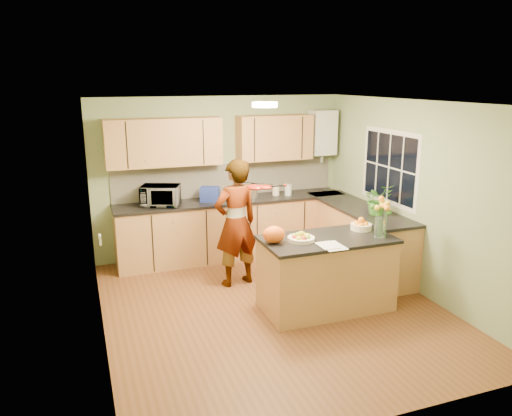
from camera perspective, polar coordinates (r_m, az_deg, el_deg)
name	(u,v)px	position (r m, az deg, el deg)	size (l,w,h in m)	color
floor	(272,308)	(6.31, 1.89, -11.34)	(4.50, 4.50, 0.00)	brown
ceiling	(274,102)	(5.68, 2.11, 11.98)	(4.00, 4.50, 0.02)	white
wall_back	(221,176)	(7.95, -4.07, 3.62)	(4.00, 0.02, 2.50)	gray
wall_front	(383,282)	(3.98, 14.27, -8.15)	(4.00, 0.02, 2.50)	gray
wall_left	(96,227)	(5.47, -17.84, -2.13)	(0.02, 4.50, 2.50)	gray
wall_right	(415,197)	(6.85, 17.71, 1.18)	(0.02, 4.50, 2.50)	gray
back_counter	(233,228)	(7.88, -2.67, -2.29)	(3.64, 0.62, 0.94)	#AC7445
right_counter	(358,237)	(7.56, 11.55, -3.32)	(0.62, 2.24, 0.94)	#AC7445
splashback	(227,179)	(7.97, -3.34, 3.30)	(3.60, 0.02, 0.52)	beige
upper_cabinets	(212,140)	(7.65, -5.07, 7.72)	(3.20, 0.34, 0.70)	#AC7445
boiler	(322,133)	(8.33, 7.60, 8.53)	(0.40, 0.30, 0.86)	silver
window_right	(389,167)	(7.26, 14.99, 4.52)	(0.01, 1.30, 1.05)	silver
light_switch	(100,240)	(4.89, -17.39, -3.47)	(0.02, 0.09, 0.09)	silver
ceiling_lamp	(265,105)	(5.96, 1.00, 11.73)	(0.30, 0.30, 0.07)	#FFEABF
peninsula_island	(326,273)	(6.19, 8.03, -7.38)	(1.59, 0.81, 0.91)	#AC7445
fruit_dish	(301,237)	(5.87, 5.18, -3.34)	(0.32, 0.32, 0.11)	#F9E5C7
orange_bowl	(361,225)	(6.41, 11.93, -1.88)	(0.26, 0.26, 0.15)	#F9E5C7
flower_vase	(381,209)	(6.10, 14.09, -0.08)	(0.29, 0.29, 0.53)	silver
orange_bag	(274,234)	(5.78, 2.06, -3.04)	(0.26, 0.22, 0.20)	#E25712
papers	(332,246)	(5.74, 8.71, -4.30)	(0.25, 0.33, 0.01)	white
violinist	(236,223)	(6.71, -2.31, -1.73)	(0.64, 0.42, 1.74)	tan
violin	(255,187)	(6.45, -0.06, 2.38)	(0.53, 0.21, 0.11)	#580905
microwave	(161,196)	(7.45, -10.86, 1.40)	(0.55, 0.37, 0.30)	silver
blue_box	(210,194)	(7.62, -5.30, 1.58)	(0.28, 0.20, 0.22)	navy
kettle	(253,191)	(7.80, -0.33, 2.00)	(0.15, 0.15, 0.29)	#B4B5B9
jar_cream	(276,190)	(8.00, 2.29, 2.08)	(0.11, 0.11, 0.17)	#F9E5C7
jar_white	(288,190)	(8.00, 3.69, 2.07)	(0.11, 0.11, 0.17)	silver
potted_plant	(378,199)	(7.02, 13.73, 0.95)	(0.38, 0.33, 0.43)	#377527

